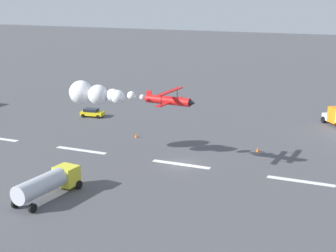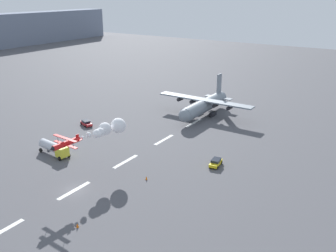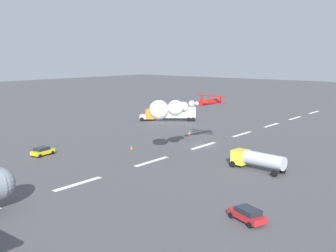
# 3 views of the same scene
# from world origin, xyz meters

# --- Properties ---
(ground_plane) EXTENTS (440.00, 440.00, 0.00)m
(ground_plane) POSITION_xyz_m (0.00, 0.00, 0.00)
(ground_plane) COLOR #4C4C51
(ground_plane) RESTS_ON ground
(runway_stripe_3) EXTENTS (8.00, 0.90, 0.01)m
(runway_stripe_3) POSITION_xyz_m (-15.35, 0.00, 0.01)
(runway_stripe_3) COLOR white
(runway_stripe_3) RESTS_ON ground
(runway_stripe_4) EXTENTS (8.00, 0.90, 0.01)m
(runway_stripe_4) POSITION_xyz_m (0.00, 0.00, 0.01)
(runway_stripe_4) COLOR white
(runway_stripe_4) RESTS_ON ground
(runway_stripe_5) EXTENTS (8.00, 0.90, 0.01)m
(runway_stripe_5) POSITION_xyz_m (15.35, 0.00, 0.01)
(runway_stripe_5) COLOR white
(runway_stripe_5) RESTS_ON ground
(stunt_biplane_red) EXTENTS (18.70, 6.27, 3.25)m
(stunt_biplane_red) POSITION_xyz_m (11.01, 1.24, 8.68)
(stunt_biplane_red) COLOR red
(fuel_tanker_truck) EXTENTS (3.55, 8.87, 2.90)m
(fuel_tanker_truck) POSITION_xyz_m (9.20, 16.04, 1.74)
(fuel_tanker_truck) COLOR yellow
(fuel_tanker_truck) RESTS_ON ground
(followme_car_yellow) EXTENTS (4.30, 2.48, 1.52)m
(followme_car_yellow) POSITION_xyz_m (24.39, -17.69, 0.81)
(followme_car_yellow) COLOR yellow
(followme_car_yellow) RESTS_ON ground
(traffic_cone_near) EXTENTS (0.44, 0.44, 0.75)m
(traffic_cone_near) POSITION_xyz_m (-7.96, -9.19, 0.38)
(traffic_cone_near) COLOR orange
(traffic_cone_near) RESTS_ON ground
(traffic_cone_far) EXTENTS (0.44, 0.44, 0.75)m
(traffic_cone_far) POSITION_xyz_m (11.03, -8.91, 0.38)
(traffic_cone_far) COLOR orange
(traffic_cone_far) RESTS_ON ground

